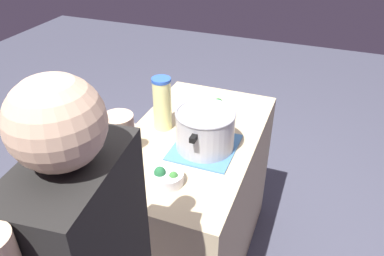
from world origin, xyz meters
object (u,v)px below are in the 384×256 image
object	(u,v)px
broccoli_bowl_center	(167,177)
mason_jar	(130,138)
lemonade_pitcher	(162,104)
broccoli_bowl_back	(217,108)
broccoli_bowl_front	(122,167)
cooking_pot	(205,129)

from	to	relation	value
broccoli_bowl_center	mason_jar	bearing A→B (deg)	-121.43
lemonade_pitcher	broccoli_bowl_back	bearing A→B (deg)	137.09
lemonade_pitcher	broccoli_bowl_front	distance (m)	0.40
mason_jar	broccoli_bowl_center	bearing A→B (deg)	58.57
cooking_pot	broccoli_bowl_center	distance (m)	0.30
broccoli_bowl_center	broccoli_bowl_back	world-z (taller)	broccoli_bowl_back
broccoli_bowl_back	mason_jar	bearing A→B (deg)	-30.21
broccoli_bowl_front	broccoli_bowl_back	bearing A→B (deg)	160.52
mason_jar	broccoli_bowl_front	size ratio (longest dim) A/B	1.05
broccoli_bowl_back	broccoli_bowl_center	bearing A→B (deg)	-1.56
mason_jar	broccoli_bowl_front	distance (m)	0.17
lemonade_pitcher	mason_jar	xyz separation A→B (m)	(0.23, -0.06, -0.07)
lemonade_pitcher	broccoli_bowl_center	bearing A→B (deg)	26.86
broccoli_bowl_front	broccoli_bowl_center	xyz separation A→B (m)	(-0.01, 0.20, -0.00)
mason_jar	cooking_pot	bearing A→B (deg)	113.49
broccoli_bowl_front	broccoli_bowl_back	size ratio (longest dim) A/B	1.05
broccoli_bowl_center	broccoli_bowl_back	distance (m)	0.60
mason_jar	broccoli_bowl_front	bearing A→B (deg)	15.93
broccoli_bowl_front	lemonade_pitcher	bearing A→B (deg)	178.70
lemonade_pitcher	cooking_pot	bearing A→B (deg)	69.67
cooking_pot	mason_jar	world-z (taller)	cooking_pot
cooking_pot	broccoli_bowl_center	world-z (taller)	cooking_pot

